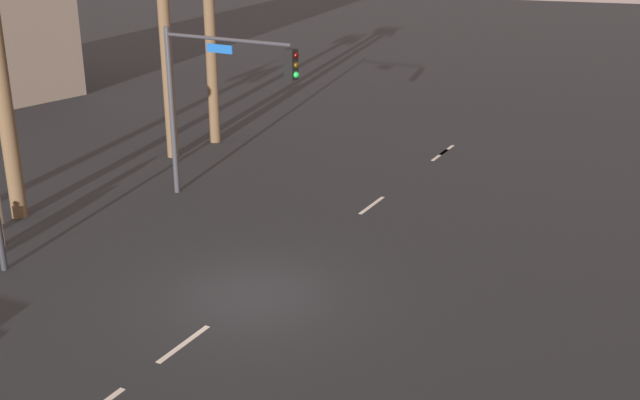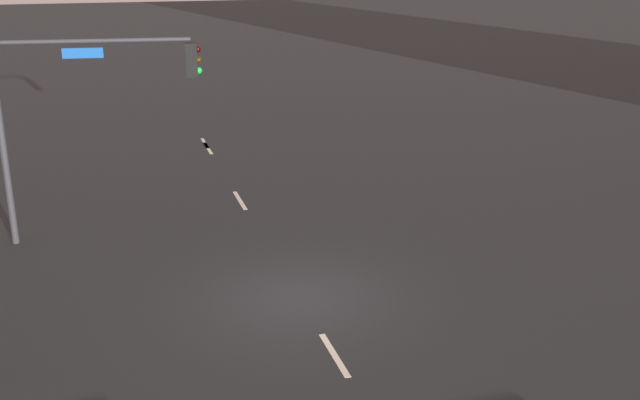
% 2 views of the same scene
% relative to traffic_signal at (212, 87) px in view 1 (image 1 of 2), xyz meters
% --- Properties ---
extents(ground_plane, '(220.00, 220.00, 0.00)m').
position_rel_traffic_signal_xyz_m(ground_plane, '(-5.60, -5.05, -4.13)').
color(ground_plane, '#232628').
extents(lane_stripe_3, '(1.86, 0.14, 0.01)m').
position_rel_traffic_signal_xyz_m(lane_stripe_3, '(-8.50, -5.05, -4.12)').
color(lane_stripe_3, silver).
rests_on(lane_stripe_3, ground_plane).
extents(lane_stripe_4, '(2.01, 0.14, 0.01)m').
position_rel_traffic_signal_xyz_m(lane_stripe_4, '(2.23, -5.05, -4.12)').
color(lane_stripe_4, silver).
rests_on(lane_stripe_4, ground_plane).
extents(lane_stripe_5, '(2.03, 0.14, 0.01)m').
position_rel_traffic_signal_xyz_m(lane_stripe_5, '(9.59, -5.05, -4.12)').
color(lane_stripe_5, silver).
rests_on(lane_stripe_5, ground_plane).
extents(lane_stripe_6, '(1.85, 0.14, 0.01)m').
position_rel_traffic_signal_xyz_m(lane_stripe_6, '(10.49, -5.05, -4.12)').
color(lane_stripe_6, silver).
rests_on(lane_stripe_6, ground_plane).
extents(traffic_signal, '(0.92, 5.68, 6.01)m').
position_rel_traffic_signal_xyz_m(traffic_signal, '(0.00, 0.00, 0.00)').
color(traffic_signal, '#38383D').
rests_on(traffic_signal, ground_plane).
extents(palm_tree_3, '(2.44, 2.47, 9.19)m').
position_rel_traffic_signal_xyz_m(palm_tree_3, '(6.96, 4.95, 2.19)').
color(palm_tree_3, brown).
rests_on(palm_tree_3, ground_plane).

